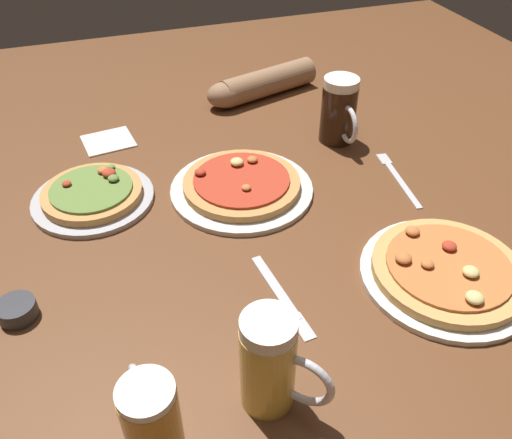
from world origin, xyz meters
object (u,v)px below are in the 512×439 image
at_px(pizza_plate_side, 242,186).
at_px(pizza_plate_far, 93,195).
at_px(knife_right, 282,295).
at_px(beer_mug_dark, 271,364).
at_px(ramekin_sauce, 17,310).
at_px(diner_arm, 258,85).
at_px(pizza_plate_near, 447,271).
at_px(beer_mug_pale, 339,111).
at_px(napkin_folded, 108,141).
at_px(fork_left, 398,177).
at_px(beer_mug_amber, 152,423).

bearing_deg(pizza_plate_side, pizza_plate_far, 167.34).
distance_m(pizza_plate_far, knife_right, 0.49).
distance_m(beer_mug_dark, ramekin_sauce, 0.46).
height_order(pizza_plate_side, diner_arm, diner_arm).
bearing_deg(pizza_plate_near, pizza_plate_far, 142.55).
bearing_deg(beer_mug_pale, pizza_plate_near, -92.86).
bearing_deg(napkin_folded, knife_right, -70.39).
distance_m(ramekin_sauce, napkin_folded, 0.58).
distance_m(knife_right, diner_arm, 0.79).
xyz_separation_m(beer_mug_pale, ramekin_sauce, (-0.77, -0.36, -0.07)).
relative_size(pizza_plate_far, beer_mug_dark, 1.53).
relative_size(beer_mug_pale, fork_left, 0.74).
height_order(beer_mug_pale, fork_left, beer_mug_pale).
bearing_deg(napkin_folded, fork_left, -31.95).
bearing_deg(pizza_plate_far, beer_mug_amber, -87.46).
relative_size(beer_mug_pale, napkin_folded, 1.37).
distance_m(pizza_plate_near, pizza_plate_side, 0.47).
distance_m(pizza_plate_near, diner_arm, 0.82).
relative_size(beer_mug_pale, ramekin_sauce, 2.52).
bearing_deg(diner_arm, pizza_plate_side, -113.51).
height_order(pizza_plate_side, knife_right, pizza_plate_side).
distance_m(pizza_plate_near, pizza_plate_far, 0.74).
distance_m(beer_mug_pale, napkin_folded, 0.59).
height_order(beer_mug_pale, ramekin_sauce, beer_mug_pale).
bearing_deg(pizza_plate_side, ramekin_sauce, -154.61).
bearing_deg(beer_mug_dark, knife_right, 64.15).
height_order(pizza_plate_near, pizza_plate_side, same).
bearing_deg(diner_arm, ramekin_sauce, -135.13).
relative_size(pizza_plate_near, pizza_plate_side, 0.99).
bearing_deg(napkin_folded, diner_arm, 14.66).
bearing_deg(ramekin_sauce, pizza_plate_far, 62.52).
bearing_deg(fork_left, napkin_folded, 148.05).
relative_size(beer_mug_dark, knife_right, 0.79).
xyz_separation_m(pizza_plate_side, diner_arm, (0.19, 0.43, 0.02)).
bearing_deg(pizza_plate_far, beer_mug_dark, -71.11).
bearing_deg(pizza_plate_near, beer_mug_pale, 87.14).
xyz_separation_m(beer_mug_amber, ramekin_sauce, (-0.18, 0.32, -0.06)).
relative_size(pizza_plate_far, diner_arm, 0.75).
xyz_separation_m(pizza_plate_near, beer_mug_pale, (0.03, 0.51, 0.07)).
relative_size(beer_mug_dark, beer_mug_amber, 1.07).
relative_size(beer_mug_pale, diner_arm, 0.48).
bearing_deg(diner_arm, napkin_folded, -165.34).
distance_m(beer_mug_amber, beer_mug_pale, 0.90).
bearing_deg(pizza_plate_near, fork_left, 74.62).
distance_m(pizza_plate_side, beer_mug_pale, 0.33).
bearing_deg(napkin_folded, beer_mug_pale, -17.98).
height_order(beer_mug_dark, diner_arm, beer_mug_dark).
bearing_deg(beer_mug_pale, ramekin_sauce, -155.03).
xyz_separation_m(pizza_plate_near, beer_mug_dark, (-0.39, -0.13, 0.07)).
height_order(beer_mug_pale, napkin_folded, beer_mug_pale).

